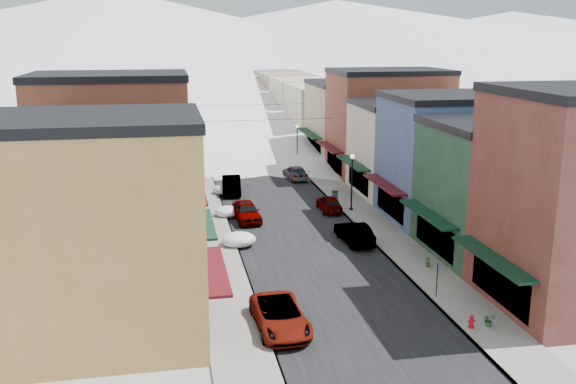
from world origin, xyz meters
name	(u,v)px	position (x,y,z in m)	size (l,w,h in m)	color
ground	(376,349)	(0.00, 0.00, 0.00)	(600.00, 600.00, 0.00)	gray
road	(238,146)	(0.00, 60.00, 0.01)	(10.00, 160.00, 0.01)	black
sidewalk_left	(190,147)	(-6.60, 60.00, 0.07)	(3.20, 160.00, 0.15)	gray
sidewalk_right	(285,144)	(6.60, 60.00, 0.07)	(3.20, 160.00, 0.15)	gray
curb_left	(202,146)	(-5.05, 60.00, 0.07)	(0.10, 160.00, 0.15)	slate
curb_right	(274,144)	(5.05, 60.00, 0.07)	(0.10, 160.00, 0.15)	slate
bldg_l_yellow	(101,230)	(-13.19, 4.00, 5.76)	(11.30, 8.70, 11.50)	#B28541
bldg_l_cream	(114,205)	(-13.19, 12.50, 4.76)	(11.30, 8.20, 9.50)	beige
bldg_l_brick_near	(113,158)	(-13.69, 20.50, 6.26)	(12.30, 8.20, 12.50)	brown
bldg_l_grayblue	(128,160)	(-13.19, 29.00, 4.51)	(11.30, 9.20, 9.00)	slate
bldg_l_brick_far	(121,133)	(-14.19, 38.00, 5.51)	(13.30, 9.20, 11.00)	maroon
bldg_l_tan	(136,124)	(-13.19, 48.00, 5.01)	(11.30, 11.20, 10.00)	tan
bldg_r_green	(504,188)	(13.19, 12.00, 4.76)	(11.30, 9.20, 9.50)	#1F402A
bldg_r_blue	(449,157)	(13.19, 21.00, 5.26)	(11.30, 9.20, 10.50)	#3B5686
bldg_r_cream	(414,148)	(13.69, 30.00, 4.51)	(12.30, 9.20, 9.00)	beige
bldg_r_brick_far	(388,122)	(14.19, 39.00, 5.76)	(13.30, 9.20, 11.50)	brown
bldg_r_tan	(353,120)	(13.19, 49.00, 4.76)	(11.30, 11.20, 9.50)	tan
distant_blocks	(223,100)	(0.00, 83.00, 4.00)	(34.00, 55.00, 8.00)	gray
mountain_ridge	(140,35)	(-19.47, 277.18, 14.36)	(670.00, 340.00, 34.00)	silver
overhead_cables	(249,112)	(0.00, 47.50, 6.20)	(16.40, 15.04, 0.04)	black
car_white_suv	(280,316)	(-4.30, 3.00, 0.78)	(2.58, 5.59, 1.55)	silver
car_silver_sedan	(246,211)	(-3.50, 23.45, 0.83)	(1.96, 4.86, 1.66)	#ACAFB5
car_dark_hatch	(231,185)	(-3.75, 32.97, 0.85)	(1.79, 5.14, 1.69)	black
car_silver_wagon	(214,154)	(-4.04, 50.20, 0.77)	(2.15, 5.28, 1.53)	#9A9CA1
car_green_sedan	(354,233)	(3.67, 16.12, 0.79)	(1.67, 4.80, 1.58)	black
car_gray_suv	(329,203)	(4.04, 25.06, 0.71)	(1.68, 4.18, 1.43)	#9C9EA5
car_black_sedan	(295,172)	(3.68, 38.18, 0.71)	(1.98, 4.88, 1.42)	black
car_lane_silver	(238,148)	(-0.62, 54.54, 0.67)	(1.58, 3.93, 1.34)	#A6A9AE
car_lane_white	(238,134)	(0.61, 65.16, 0.80)	(2.66, 5.76, 1.60)	white
fire_hydrant	(472,322)	(5.61, 1.00, 0.48)	(0.42, 0.32, 0.72)	red
parking_sign	(437,277)	(5.45, 5.19, 1.38)	(0.08, 0.28, 2.10)	black
trash_can	(335,196)	(5.20, 27.39, 0.69)	(0.62, 0.62, 1.05)	#5A5D60
streetlamp_near	(352,175)	(5.95, 24.66, 3.28)	(0.41, 0.41, 4.96)	black
streetlamp_far	(297,138)	(5.63, 46.70, 2.99)	(0.37, 0.37, 4.50)	black
planter_near	(489,320)	(6.58, 1.00, 0.49)	(0.62, 0.54, 0.69)	#2B5E2A
planter_far	(427,262)	(6.93, 10.02, 0.45)	(0.34, 0.34, 0.61)	#335D2A
snow_pile_near	(239,240)	(-4.88, 17.02, 0.51)	(2.53, 2.76, 1.07)	white
snow_pile_mid	(228,212)	(-4.88, 24.93, 0.46)	(2.25, 2.59, 0.95)	white
snow_pile_far	(226,189)	(-4.28, 32.78, 0.51)	(2.54, 2.76, 1.08)	white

